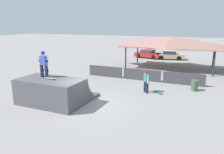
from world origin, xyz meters
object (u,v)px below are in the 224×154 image
Objects in this scene: skateboard_on_ground at (158,92)px; parked_car_tan at (170,55)px; bystander_walking at (146,79)px; skateboard_on_deck at (51,78)px; trash_bin at (194,85)px; parked_car_red at (148,54)px; skater_on_deck at (43,62)px.

skateboard_on_ground is 17.10m from parked_car_tan.
skateboard_on_deck is at bearing 94.30° from bystander_walking.
trash_bin is (2.46, 1.80, 0.37)m from skateboard_on_ground.
skateboard_on_deck is 22.10m from parked_car_red.
trash_bin is at bearing -99.23° from bystander_walking.
bystander_walking is 17.73m from parked_car_red.
skater_on_deck is at bearing -112.42° from parked_car_tan.
parked_car_tan is at bearing 76.43° from skater_on_deck.
trash_bin is 0.20× the size of parked_car_red.
skater_on_deck is 11.48m from trash_bin.
skateboard_on_deck is at bearing 74.49° from skateboard_on_ground.
parked_car_red is at bearing -25.67° from bystander_walking.
skater_on_deck is 1.00× the size of bystander_walking.
trash_bin is (9.10, 6.62, -2.26)m from skater_on_deck.
skateboard_on_deck is at bearing -110.51° from parked_car_tan.
parked_car_tan is at bearing -49.48° from skateboard_on_ground.
parked_car_tan is (-1.96, 16.98, 0.54)m from skateboard_on_ground.
parked_car_red is (-7.71, 15.19, 0.18)m from trash_bin.
skateboard_on_deck is (0.71, -0.25, -0.95)m from skater_on_deck.
skateboard_on_deck reaches higher than bystander_walking.
bystander_walking is (5.02, 4.87, -0.70)m from skateboard_on_deck.
bystander_walking is at bearing 37.45° from skater_on_deck.
skateboard_on_ground is 0.91× the size of trash_bin.
skateboard_on_ground is at bearing -93.72° from parked_car_tan.
parked_car_red is at bearing 84.90° from skater_on_deck.
bystander_walking is 17.21m from parked_car_tan.
skateboard_on_ground is at bearing 46.83° from skateboard_on_deck.
skateboard_on_deck is at bearing -140.70° from trash_bin.
parked_car_tan is (-4.42, 15.18, 0.18)m from trash_bin.
parked_car_red is at bearing 169.56° from parked_car_tan.
skater_on_deck is 8.62m from skateboard_on_ground.
bystander_walking is (5.73, 4.63, -1.65)m from skater_on_deck.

